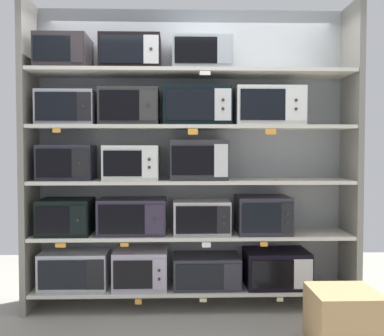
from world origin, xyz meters
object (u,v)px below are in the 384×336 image
object	(u,v)px
microwave_7	(263,215)
microwave_9	(132,163)
microwave_12	(130,107)
microwave_17	(201,55)
shipping_carton	(344,318)
microwave_6	(201,217)
microwave_11	(67,108)
microwave_10	(198,160)
microwave_5	(133,216)
microwave_13	(197,106)
microwave_3	(276,268)
microwave_16	(131,54)
microwave_15	(64,53)
microwave_8	(67,163)
microwave_4	(66,217)
microwave_2	(206,271)
microwave_0	(75,270)
microwave_1	(141,268)
microwave_14	(268,107)

from	to	relation	value
microwave_7	microwave_9	size ratio (longest dim) A/B	0.98
microwave_12	microwave_17	xyz separation A→B (m)	(0.61, -0.00, 0.44)
microwave_9	shipping_carton	bearing A→B (deg)	-27.86
microwave_6	microwave_11	distance (m)	1.47
microwave_10	microwave_12	size ratio (longest dim) A/B	0.98
microwave_5	microwave_17	xyz separation A→B (m)	(0.59, 0.00, 1.37)
microwave_13	shipping_carton	size ratio (longest dim) A/B	1.27
microwave_3	microwave_11	world-z (taller)	microwave_11
microwave_3	microwave_16	world-z (taller)	microwave_16
microwave_15	microwave_11	bearing A→B (deg)	-0.96
microwave_11	microwave_8	bearing A→B (deg)	179.42
microwave_4	microwave_11	xyz separation A→B (m)	(0.02, -0.00, 0.92)
microwave_2	shipping_carton	xyz separation A→B (m)	(0.90, -0.81, -0.12)
microwave_0	microwave_1	size ratio (longest dim) A/B	1.26
microwave_1	microwave_10	size ratio (longest dim) A/B	0.94
microwave_12	microwave_16	distance (m)	0.45
microwave_1	microwave_9	xyz separation A→B (m)	(-0.07, -0.00, 0.91)
microwave_6	microwave_14	world-z (taller)	microwave_14
microwave_9	microwave_17	world-z (taller)	microwave_17
microwave_4	microwave_17	world-z (taller)	microwave_17
microwave_0	microwave_6	distance (m)	1.18
microwave_3	microwave_17	xyz separation A→B (m)	(-0.65, -0.00, 1.83)
microwave_10	microwave_15	size ratio (longest dim) A/B	1.14
microwave_10	microwave_2	bearing A→B (deg)	-0.27
microwave_12	shipping_carton	distance (m)	2.33
microwave_10	microwave_13	bearing A→B (deg)	-178.52
microwave_15	microwave_16	xyz separation A→B (m)	(0.56, -0.00, 0.00)
microwave_6	microwave_17	world-z (taller)	microwave_17
microwave_1	microwave_13	bearing A→B (deg)	-0.04
microwave_6	microwave_5	bearing A→B (deg)	179.99
microwave_3	microwave_8	world-z (taller)	microwave_8
microwave_2	microwave_4	xyz separation A→B (m)	(-1.20, 0.00, 0.48)
microwave_11	microwave_16	xyz separation A→B (m)	(0.54, 0.00, 0.46)
microwave_1	shipping_carton	distance (m)	1.68
microwave_14	microwave_17	distance (m)	0.72
microwave_10	microwave_15	bearing A→B (deg)	-180.00
microwave_7	microwave_14	world-z (taller)	microwave_14
microwave_17	microwave_13	bearing A→B (deg)	-179.96
microwave_3	microwave_6	bearing A→B (deg)	-179.97
microwave_2	shipping_carton	world-z (taller)	microwave_2
microwave_9	microwave_11	distance (m)	0.71
shipping_carton	microwave_7	bearing A→B (deg)	117.07
microwave_6	microwave_7	bearing A→B (deg)	0.02
microwave_0	microwave_10	world-z (taller)	microwave_10
microwave_8	microwave_10	size ratio (longest dim) A/B	0.94
microwave_8	microwave_13	distance (m)	1.20
microwave_5	microwave_17	distance (m)	1.49
microwave_8	microwave_16	xyz separation A→B (m)	(0.55, -0.00, 0.92)
microwave_0	microwave_17	world-z (taller)	microwave_17
microwave_15	microwave_17	xyz separation A→B (m)	(1.16, -0.00, -0.01)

